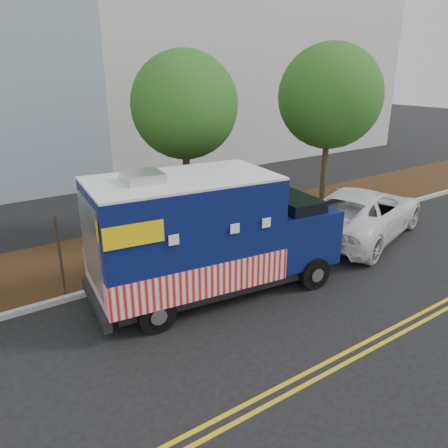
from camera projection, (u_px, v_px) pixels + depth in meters
ground at (203, 286)px, 12.65m from camera, size 120.00×120.00×0.00m
curb at (179, 267)px, 13.71m from camera, size 120.00×0.18×0.15m
mulch_strip at (150, 246)px, 15.34m from camera, size 120.00×4.00×0.15m
centerline_near at (314, 369)px, 9.21m from camera, size 120.00×0.10×0.01m
centerline_far at (323, 375)px, 9.01m from camera, size 120.00×0.10×0.01m
tree_b at (185, 106)px, 14.75m from camera, size 3.65×3.65×6.60m
tree_c at (330, 97)px, 17.97m from camera, size 4.29×4.29×6.98m
sign_post at (61, 259)px, 11.60m from camera, size 0.06×0.06×2.40m
food_truck at (205, 238)px, 11.74m from camera, size 7.18×3.39×3.65m
white_car at (361, 212)px, 16.21m from camera, size 7.09×4.78×1.80m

